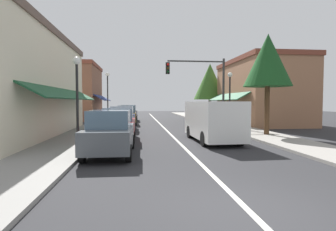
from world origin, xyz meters
name	(u,v)px	position (x,y,z in m)	size (l,w,h in m)	color
ground_plane	(163,127)	(0.00, 18.00, 0.00)	(80.00, 80.00, 0.00)	#28282B
sidewalk_left	(96,127)	(-5.50, 18.00, 0.06)	(2.60, 56.00, 0.12)	gray
sidewalk_right	(226,125)	(5.50, 18.00, 0.06)	(2.60, 56.00, 0.12)	gray
lane_center_stripe	(163,127)	(0.00, 18.00, 0.00)	(0.14, 52.00, 0.01)	silver
storefront_left_block	(16,84)	(-9.16, 12.00, 3.16)	(6.05, 14.20, 6.32)	beige
storefront_right_block	(260,92)	(9.54, 20.00, 3.07)	(6.81, 10.20, 6.12)	#9E6B4C
storefront_far_left	(74,92)	(-9.48, 28.00, 3.23)	(6.68, 8.20, 6.46)	brown
parked_car_nearest_left	(110,133)	(-3.20, 6.04, 0.88)	(1.84, 4.13, 1.77)	#4C5156
parked_car_second_left	(118,124)	(-3.16, 10.13, 0.88)	(1.80, 4.11, 1.77)	maroon
parked_car_third_left	(122,118)	(-3.24, 15.40, 0.88)	(1.85, 4.14, 1.77)	navy
parked_car_far_left	(127,115)	(-3.13, 20.54, 0.88)	(1.81, 4.12, 1.77)	brown
parked_car_distant_left	(129,113)	(-3.09, 25.38, 0.88)	(1.88, 4.15, 1.77)	black
van_in_lane	(212,120)	(1.83, 9.23, 1.15)	(2.12, 5.23, 2.12)	silver
traffic_signal_mast_arm	(204,81)	(3.14, 16.54, 3.80)	(4.80, 0.50, 5.58)	#333333
street_lamp_left_near	(77,85)	(-4.92, 8.31, 2.88)	(0.36, 0.36, 4.19)	black
street_lamp_right_mid	(230,91)	(4.85, 15.20, 2.96)	(0.36, 0.36, 4.33)	black
street_lamp_left_far	(108,89)	(-5.10, 23.03, 3.38)	(0.36, 0.36, 5.05)	black
tree_right_near	(268,61)	(5.70, 10.92, 4.58)	(2.87, 2.87, 6.19)	#4C331E
tree_right_far	(210,82)	(6.33, 26.42, 4.48)	(3.80, 3.80, 6.58)	#4C331E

